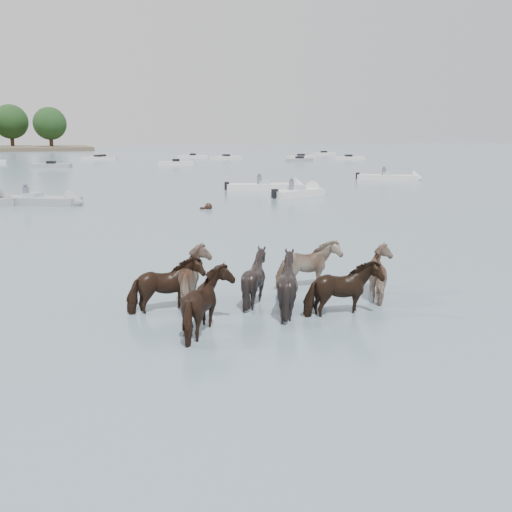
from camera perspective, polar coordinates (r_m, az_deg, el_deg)
name	(u,v)px	position (r m, az deg, el deg)	size (l,w,h in m)	color
ground	(248,306)	(13.97, -0.88, -5.20)	(400.00, 400.00, 0.00)	slate
pony_herd	(269,285)	(13.71, 1.31, -3.02)	(7.36, 4.10, 1.67)	black
swimming_pony	(208,207)	(32.18, -5.03, 5.08)	(0.72, 0.44, 0.44)	black
motorboat_b	(46,201)	(36.29, -20.97, 5.34)	(6.11, 4.57, 1.92)	gray
motorboat_c	(274,187)	(43.15, 1.92, 7.17)	(6.46, 3.25, 1.92)	silver
motorboat_d	(304,192)	(39.14, 4.96, 6.59)	(4.89, 3.06, 1.92)	silver
motorboat_e	(396,178)	(54.01, 14.31, 7.88)	(5.83, 4.72, 1.92)	silver
distant_flotilla	(76,161)	(89.94, -18.18, 9.38)	(107.48, 28.01, 0.93)	silver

